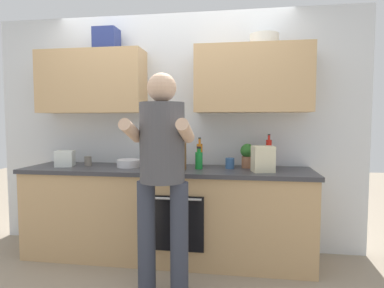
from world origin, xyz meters
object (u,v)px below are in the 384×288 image
Objects in this scene: cup_tea at (230,163)px; knife_block at (180,156)px; bottle_hotsauce at (269,154)px; bottle_juice at (200,155)px; bottle_soda at (199,160)px; cup_stoneware at (88,161)px; grocery_bag_rice at (263,159)px; bottle_oil at (162,155)px; potted_herb at (248,155)px; grocery_bag_produce at (65,159)px; bottle_syrup at (151,159)px; person_standing at (162,166)px; mixing_bowl at (129,163)px.

knife_block is (-0.47, -0.16, 0.08)m from cup_tea.
bottle_juice is (-0.69, 0.01, -0.02)m from bottle_hotsauce.
bottle_soda is at bearing -167.02° from bottle_hotsauce.
grocery_bag_rice is (1.77, -0.13, 0.07)m from cup_stoneware.
bottle_oil is at bearing -177.92° from grocery_bag_rice.
cup_stoneware is 1.64m from potted_herb.
cup_tea is 1.68m from grocery_bag_produce.
potted_herb is at bearing 17.18° from bottle_syrup.
knife_block reaches higher than cup_tea.
bottle_syrup is at bearing -178.51° from bottle_oil.
cup_stoneware is (-0.83, 0.17, -0.10)m from bottle_oil.
bottle_oil is 1.83× the size of grocery_bag_produce.
person_standing is at bearing -30.33° from grocery_bag_produce.
bottle_soda is at bearing -161.74° from potted_herb.
cup_tea is 0.44× the size of grocery_bag_rice.
bottle_soda is 0.31m from cup_tea.
bottle_oil reaches higher than grocery_bag_produce.
grocery_bag_rice is (1.32, -0.12, 0.08)m from mixing_bowl.
cup_tea is at bearing 18.40° from knife_block.
person_standing is 7.92× the size of bottle_soda.
bottle_hotsauce is 0.69m from bottle_soda.
person_standing is at bearing -66.32° from bottle_syrup.
cup_tea is (0.74, 0.20, -0.06)m from bottle_syrup.
person_standing is at bearing -37.95° from cup_stoneware.
bottle_oil is (-1.01, -0.28, 0.00)m from bottle_hotsauce.
person_standing is 9.32× the size of grocery_bag_produce.
bottle_syrup is (-0.26, 0.59, -0.02)m from person_standing.
bottle_hotsauce is 0.26m from grocery_bag_rice.
bottle_juice is at bearing 179.14° from potted_herb.
mixing_bowl is 0.99× the size of potted_herb.
cup_stoneware is (-1.84, -0.12, -0.10)m from bottle_hotsauce.
bottle_oil is 0.42m from mixing_bowl.
person_standing reaches higher than cup_tea.
knife_block reaches higher than mixing_bowl.
bottle_juice is 0.33m from cup_tea.
person_standing reaches higher than cup_stoneware.
person_standing is at bearing -141.34° from grocery_bag_rice.
mixing_bowl is at bearing 4.01° from grocery_bag_produce.
bottle_soda is 0.89× the size of bottle_syrup.
bottle_hotsauce reaches higher than bottle_syrup.
bottle_juice is at bearing 6.04° from cup_stoneware.
cup_tea is at bearing -167.70° from bottle_hotsauce.
person_standing is 17.56× the size of cup_stoneware.
bottle_oil reaches higher than bottle_syrup.
grocery_bag_rice is at bearing -1.98° from grocery_bag_produce.
mixing_bowl is 1.33m from grocery_bag_rice.
bottle_syrup is at bearing -6.45° from grocery_bag_produce.
knife_block reaches higher than potted_herb.
grocery_bag_produce is (-0.22, -0.06, 0.03)m from cup_stoneware.
cup_stoneware is at bearing 142.05° from person_standing.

